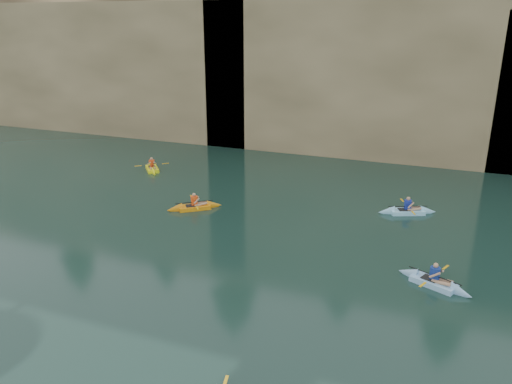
% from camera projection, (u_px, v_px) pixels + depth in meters
% --- Properties ---
extents(ground, '(160.00, 160.00, 0.00)m').
position_uv_depth(ground, '(187.00, 335.00, 14.92)').
color(ground, black).
rests_on(ground, ground).
extents(cliff, '(70.00, 16.00, 12.00)m').
position_uv_depth(cliff, '(367.00, 58.00, 39.35)').
color(cliff, tan).
rests_on(cliff, ground).
extents(cliff_slab_west, '(26.00, 2.40, 10.56)m').
position_uv_depth(cliff_slab_west, '(100.00, 67.00, 39.93)').
color(cliff_slab_west, tan).
rests_on(cliff_slab_west, ground).
extents(cliff_slab_center, '(24.00, 2.40, 11.40)m').
position_uv_depth(cliff_slab_center, '(379.00, 72.00, 32.25)').
color(cliff_slab_center, tan).
rests_on(cliff_slab_center, ground).
extents(sea_cave_west, '(4.50, 1.00, 4.00)m').
position_uv_depth(sea_cave_west, '(120.00, 111.00, 39.75)').
color(sea_cave_west, black).
rests_on(sea_cave_west, ground).
extents(sea_cave_center, '(3.50, 1.00, 3.20)m').
position_uv_depth(sea_cave_center, '(287.00, 129.00, 35.08)').
color(sea_cave_center, black).
rests_on(sea_cave_center, ground).
extents(sea_cave_east, '(5.00, 1.00, 4.50)m').
position_uv_depth(sea_cave_east, '(508.00, 136.00, 30.07)').
color(sea_cave_east, black).
rests_on(sea_cave_east, ground).
extents(kayaker_orange, '(2.57, 2.20, 1.05)m').
position_uv_depth(kayaker_orange, '(194.00, 207.00, 24.73)').
color(kayaker_orange, orange).
rests_on(kayaker_orange, ground).
extents(kayaker_ltblue_near, '(2.80, 2.03, 1.09)m').
position_uv_depth(kayaker_ltblue_near, '(434.00, 282.00, 17.65)').
color(kayaker_ltblue_near, '#92C6F4').
rests_on(kayaker_ltblue_near, ground).
extents(kayaker_yellow, '(2.14, 2.36, 1.04)m').
position_uv_depth(kayaker_yellow, '(152.00, 168.00, 31.05)').
color(kayaker_yellow, '#FFFC15').
rests_on(kayaker_yellow, ground).
extents(kayaker_ltblue_mid, '(2.85, 2.01, 1.07)m').
position_uv_depth(kayaker_ltblue_mid, '(407.00, 211.00, 24.16)').
color(kayaker_ltblue_mid, '#98DCFF').
rests_on(kayaker_ltblue_mid, ground).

